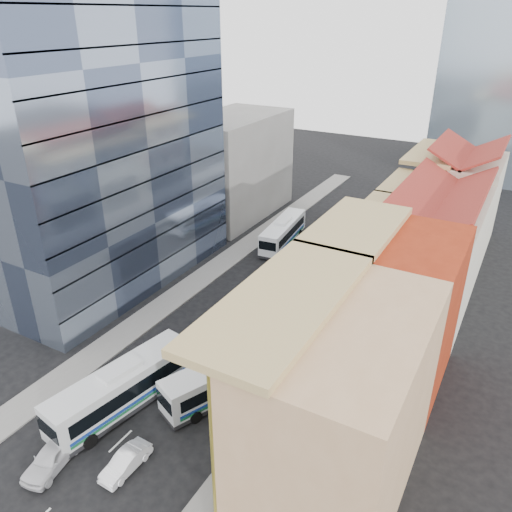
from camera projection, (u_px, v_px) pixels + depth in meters
The scene contains 15 objects.
ground at pixel (110, 451), 33.40m from camera, with size 200.00×200.00×0.00m, color black.
sidewalk_right at pixel (345, 324), 46.87m from camera, with size 3.00×90.00×0.15m, color slate.
sidewalk_left at pixel (197, 281), 54.34m from camera, with size 3.00×90.00×0.15m, color slate.
shophouse_tan at pixel (341, 409), 28.53m from camera, with size 8.00×14.00×12.00m, color tan.
shophouse_red at pixel (397, 311), 37.93m from camera, with size 8.00×10.00×12.00m, color #9E2C11.
shophouse_cream_near at pixel (423, 272), 45.82m from camera, with size 8.00×9.00×10.00m, color silver.
shophouse_cream_mid at pixel (442, 237), 52.87m from camera, with size 8.00×9.00×10.00m, color silver.
shophouse_cream_far at pixel (460, 203), 60.88m from camera, with size 8.00×12.00×11.00m, color silver.
office_tower at pixel (101, 142), 49.18m from camera, with size 12.00×26.00×30.00m, color #414D67.
office_block_far at pixel (233, 166), 70.27m from camera, with size 10.00×18.00×14.00m, color gray.
bus_left_near at pixel (122, 387), 36.31m from camera, with size 2.74×11.70×3.75m, color silver, non-canonical shape.
bus_left_far at pixel (283, 232), 62.49m from camera, with size 2.48×10.57×3.39m, color white, non-canonical shape.
bus_right at pixel (226, 376), 37.73m from camera, with size 2.44×10.43×3.35m, color silver, non-canonical shape.
sedan_left at pixel (52, 456), 32.05m from camera, with size 1.85×4.59×1.56m, color silver.
sedan_right at pixel (126, 462), 31.83m from camera, with size 1.31×3.75×1.24m, color white.
Camera 1 is at (20.41, -16.37, 26.43)m, focal length 35.00 mm.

